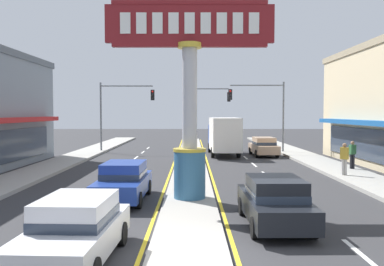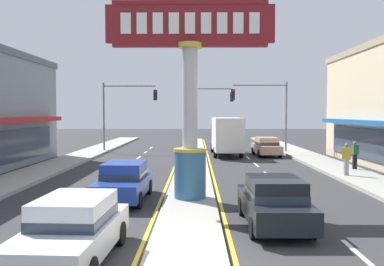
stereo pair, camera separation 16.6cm
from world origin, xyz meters
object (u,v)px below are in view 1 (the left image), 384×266
object	(u,v)px
traffic_light_left_side	(122,105)
sedan_near_left_lane	(76,229)
sedan_far_right_lane	(276,201)
traffic_light_median_far	(205,106)
sedan_mid_left_lane	(125,181)
traffic_light_right_side	(264,104)
sedan_near_right_lane	(265,146)
district_sign	(191,98)
pedestrian_near_kerb	(345,157)
pedestrian_far_side	(354,153)
box_truck_far_left_oncoming	(225,135)

from	to	relation	value
traffic_light_left_side	sedan_near_left_lane	world-z (taller)	traffic_light_left_side
sedan_far_right_lane	traffic_light_median_far	bearing A→B (deg)	92.83
sedan_near_left_lane	sedan_mid_left_lane	bearing A→B (deg)	90.01
traffic_light_median_far	traffic_light_right_side	bearing A→B (deg)	-46.18
sedan_near_left_lane	sedan_near_right_lane	bearing A→B (deg)	70.21
traffic_light_left_side	district_sign	bearing A→B (deg)	-72.87
sedan_far_right_lane	sedan_mid_left_lane	size ratio (longest dim) A/B	0.99
sedan_far_right_lane	pedestrian_near_kerb	world-z (taller)	pedestrian_near_kerb
traffic_light_right_side	sedan_mid_left_lane	distance (m)	21.42
traffic_light_right_side	pedestrian_far_side	world-z (taller)	traffic_light_right_side
sedan_far_right_lane	pedestrian_far_side	size ratio (longest dim) A/B	2.61
pedestrian_far_side	traffic_light_right_side	bearing A→B (deg)	107.18
sedan_near_right_lane	box_truck_far_left_oncoming	size ratio (longest dim) A/B	0.63
district_sign	pedestrian_near_kerb	bearing A→B (deg)	34.81
sedan_near_left_lane	pedestrian_near_kerb	size ratio (longest dim) A/B	2.55
pedestrian_far_side	traffic_light_left_side	bearing A→B (deg)	142.97
district_sign	sedan_near_left_lane	bearing A→B (deg)	-111.75
sedan_near_left_lane	sedan_mid_left_lane	world-z (taller)	same
traffic_light_median_far	sedan_mid_left_lane	world-z (taller)	traffic_light_median_far
sedan_near_right_lane	sedan_mid_left_lane	world-z (taller)	same
traffic_light_right_side	traffic_light_median_far	bearing A→B (deg)	133.82
traffic_light_right_side	pedestrian_far_side	xyz separation A→B (m)	(3.44, -11.11, -3.13)
traffic_light_left_side	box_truck_far_left_oncoming	world-z (taller)	traffic_light_left_side
traffic_light_median_far	pedestrian_near_kerb	size ratio (longest dim) A/B	3.61
sedan_mid_left_lane	sedan_far_right_lane	bearing A→B (deg)	-35.23
traffic_light_right_side	district_sign	bearing A→B (deg)	-107.88
traffic_light_median_far	box_truck_far_left_oncoming	distance (m)	7.64
district_sign	traffic_light_median_far	distance (m)	24.56
traffic_light_left_side	traffic_light_right_side	xyz separation A→B (m)	(12.48, -0.89, 0.00)
traffic_light_right_side	traffic_light_median_far	world-z (taller)	same
sedan_far_right_lane	sedan_mid_left_lane	bearing A→B (deg)	144.77
sedan_far_right_lane	district_sign	bearing A→B (deg)	126.62
district_sign	sedan_near_right_lane	size ratio (longest dim) A/B	1.77
box_truck_far_left_oncoming	pedestrian_near_kerb	world-z (taller)	box_truck_far_left_oncoming
traffic_light_median_far	box_truck_far_left_oncoming	world-z (taller)	traffic_light_median_far
pedestrian_near_kerb	district_sign	bearing A→B (deg)	-145.19
traffic_light_right_side	pedestrian_near_kerb	xyz separation A→B (m)	(2.04, -13.59, -3.09)
sedan_near_left_lane	pedestrian_near_kerb	xyz separation A→B (m)	(10.93, 12.40, 0.36)
pedestrian_far_side	pedestrian_near_kerb	bearing A→B (deg)	-119.46
district_sign	sedan_near_right_lane	xyz separation A→B (m)	(5.96, 17.28, -3.31)
sedan_mid_left_lane	traffic_light_right_side	bearing A→B (deg)	65.11
sedan_near_right_lane	sedan_near_left_lane	world-z (taller)	same
sedan_mid_left_lane	traffic_light_median_far	bearing A→B (deg)	80.85
traffic_light_median_far	sedan_near_right_lane	distance (m)	9.28
sedan_far_right_lane	sedan_near_left_lane	size ratio (longest dim) A/B	0.99
box_truck_far_left_oncoming	pedestrian_far_side	bearing A→B (deg)	-52.85
district_sign	pedestrian_far_side	xyz separation A→B (m)	(9.68, 8.23, -2.98)
pedestrian_near_kerb	traffic_light_right_side	bearing A→B (deg)	98.51
traffic_light_median_far	sedan_near_right_lane	bearing A→B (deg)	-57.09
box_truck_far_left_oncoming	traffic_light_median_far	bearing A→B (deg)	101.39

